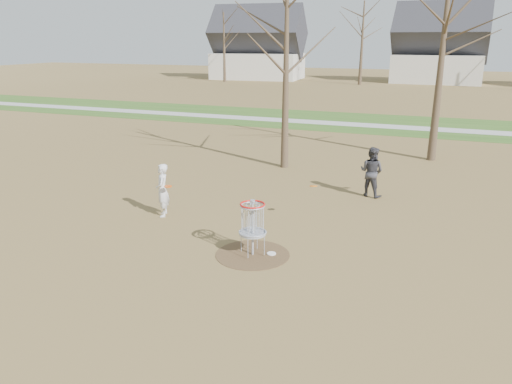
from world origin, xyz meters
TOP-DOWN VIEW (x-y plane):
  - ground at (0.00, 0.00)m, footprint 160.00×160.00m
  - green_band at (0.00, 21.00)m, footprint 160.00×8.00m
  - footpath at (0.00, 20.00)m, footprint 160.00×1.50m
  - dirt_circle at (0.00, 0.00)m, footprint 1.80×1.80m
  - player_standing at (-3.48, 1.64)m, footprint 0.58×0.67m
  - player_throwing at (1.88, 5.81)m, footprint 0.95×0.83m
  - disc_grounded at (0.42, 0.19)m, footprint 0.22×0.22m
  - discs_in_play at (-1.11, 2.08)m, footprint 4.14×1.45m
  - disc_golf_basket at (0.00, 0.00)m, footprint 0.64×0.64m
  - bare_trees at (1.78, 35.79)m, footprint 52.62×44.98m
  - houses_row at (4.32, 52.56)m, footprint 56.51×10.01m

SIDE VIEW (x-z plane):
  - ground at x=0.00m, z-range 0.00..0.00m
  - green_band at x=0.00m, z-range 0.00..0.01m
  - dirt_circle at x=0.00m, z-range 0.00..0.01m
  - footpath at x=0.00m, z-range 0.01..0.02m
  - disc_grounded at x=0.42m, z-range 0.01..0.03m
  - player_standing at x=-3.48m, z-range 0.00..1.56m
  - player_throwing at x=1.88m, z-range 0.00..1.66m
  - disc_golf_basket at x=0.00m, z-range 0.24..1.59m
  - discs_in_play at x=-1.11m, z-range 0.96..1.11m
  - houses_row at x=4.32m, z-range -0.11..7.15m
  - bare_trees at x=1.78m, z-range 0.85..9.85m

